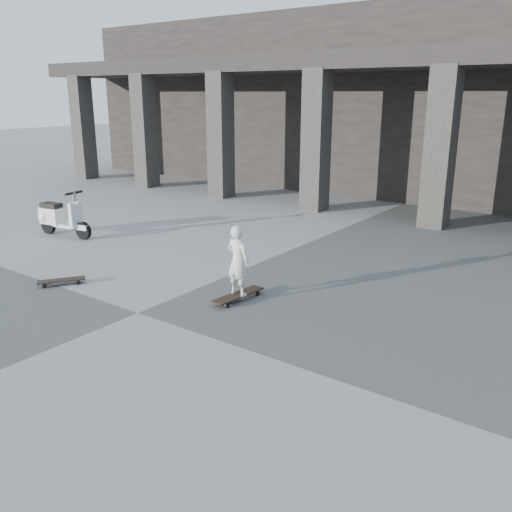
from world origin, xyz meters
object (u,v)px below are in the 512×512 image
Objects in this scene: longboard at (238,295)px; skateboard_spare at (61,281)px; child at (238,260)px; scooter at (56,217)px.

longboard is 1.34× the size of skateboard_spare.
longboard is at bearing -32.69° from skateboard_spare.
child is (0.00, 0.00, 0.61)m from longboard.
scooter reaches higher than skateboard_spare.
scooter reaches higher than longboard.
skateboard_spare is at bearing 25.91° from child.
skateboard_spare is at bearing -41.20° from scooter.
scooter is (-6.26, 0.82, -0.25)m from child.
skateboard_spare is (-3.05, -1.30, -0.01)m from longboard.
longboard is 6.33m from scooter.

